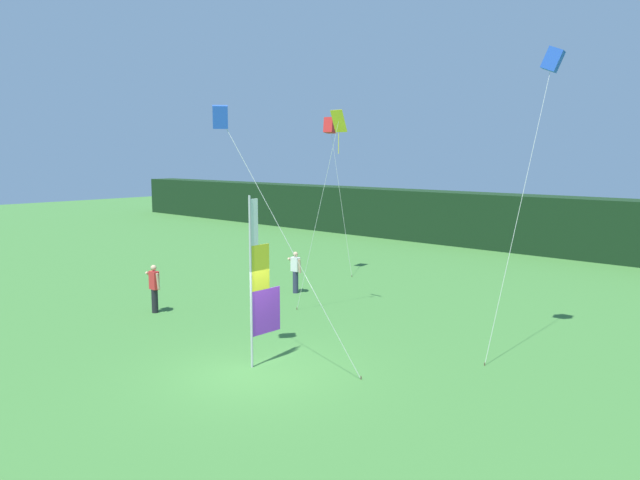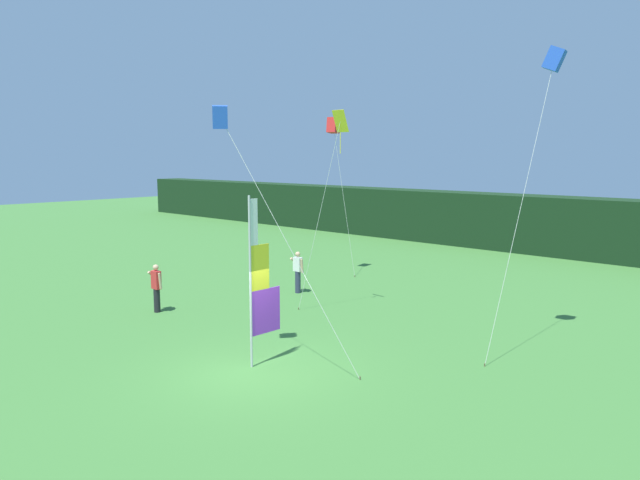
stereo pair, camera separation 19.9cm
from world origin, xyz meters
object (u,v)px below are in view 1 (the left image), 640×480
at_px(person_near_banner, 154,287).
at_px(kite_blue_box_3, 552,62).
at_px(person_mid_field, 296,271).
at_px(kite_blue_box_1, 221,119).
at_px(banner_flag, 260,285).
at_px(kite_red_box_2, 330,126).
at_px(kite_yellow_diamond_0, 336,133).

height_order(person_near_banner, kite_blue_box_3, kite_blue_box_3).
distance_m(person_mid_field, kite_blue_box_1, 9.80).
xyz_separation_m(person_near_banner, kite_blue_box_1, (5.78, -1.49, 5.42)).
bearing_deg(person_mid_field, kite_blue_box_1, -58.11).
bearing_deg(kite_blue_box_1, banner_flag, 29.89).
bearing_deg(kite_red_box_2, person_near_banner, -90.10).
bearing_deg(kite_blue_box_1, kite_red_box_2, 118.48).
bearing_deg(kite_red_box_2, kite_blue_box_1, -61.52).
distance_m(person_mid_field, kite_blue_box_3, 12.02).
height_order(person_mid_field, kite_blue_box_1, kite_blue_box_1).
xyz_separation_m(person_near_banner, person_mid_field, (1.47, 5.44, -0.01)).
relative_size(person_mid_field, kite_yellow_diamond_0, 0.24).
distance_m(person_near_banner, kite_blue_box_3, 14.38).
bearing_deg(banner_flag, kite_blue_box_1, -150.11).
distance_m(banner_flag, person_near_banner, 6.79).
distance_m(kite_yellow_diamond_0, kite_red_box_2, 6.50).
height_order(person_mid_field, kite_red_box_2, kite_red_box_2).
relative_size(person_near_banner, kite_yellow_diamond_0, 0.24).
relative_size(banner_flag, person_mid_field, 2.67).
xyz_separation_m(person_near_banner, kite_blue_box_3, (11.21, 5.61, 7.04)).
height_order(kite_red_box_2, kite_blue_box_3, kite_blue_box_3).
distance_m(kite_yellow_diamond_0, kite_blue_box_1, 6.05).
bearing_deg(person_mid_field, kite_blue_box_3, 1.05).
height_order(kite_yellow_diamond_0, kite_blue_box_1, kite_yellow_diamond_0).
xyz_separation_m(person_near_banner, kite_red_box_2, (0.02, 9.13, 5.81)).
height_order(person_near_banner, kite_blue_box_1, kite_blue_box_1).
bearing_deg(person_mid_field, person_near_banner, -105.15).
bearing_deg(kite_yellow_diamond_0, kite_blue_box_3, 10.07).
distance_m(person_near_banner, kite_blue_box_1, 8.06).
height_order(banner_flag, kite_blue_box_3, kite_blue_box_3).
xyz_separation_m(kite_blue_box_1, kite_red_box_2, (-5.76, 10.62, 0.39)).
relative_size(person_mid_field, kite_red_box_2, 0.23).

